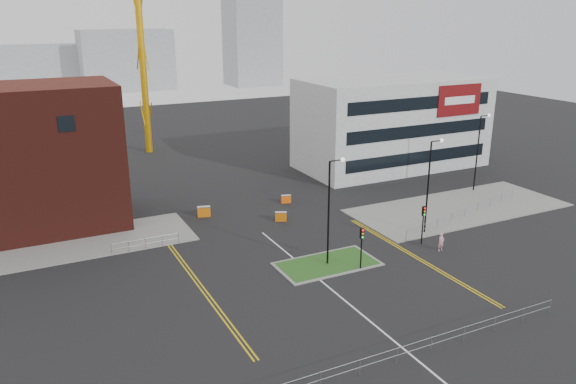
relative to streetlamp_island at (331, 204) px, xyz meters
name	(u,v)px	position (x,y,z in m)	size (l,w,h in m)	color
ground	(360,313)	(-2.22, -8.00, -5.41)	(200.00, 200.00, 0.00)	black
pavement_left	(35,251)	(-22.22, 14.00, -5.35)	(28.00, 8.00, 0.12)	slate
pavement_right	(458,208)	(19.78, 6.00, -5.35)	(24.00, 10.00, 0.12)	slate
island_kerb	(327,264)	(-0.22, 0.00, -5.37)	(8.60, 4.60, 0.08)	slate
grass_island	(327,264)	(-0.22, 0.00, -5.35)	(8.00, 4.00, 0.12)	#28551C
office_block	(392,123)	(23.79, 23.97, 0.59)	(25.00, 12.20, 12.00)	#AFB2B4
streetlamp_island	(331,204)	(0.00, 0.00, 0.00)	(1.46, 0.36, 9.18)	black
streetlamp_right_near	(430,179)	(12.00, 2.00, 0.00)	(1.46, 0.36, 9.18)	black
streetlamp_right_far	(479,146)	(26.00, 10.00, 0.00)	(1.46, 0.36, 9.18)	black
traffic_light_island	(362,241)	(1.78, -2.02, -2.85)	(0.28, 0.33, 3.65)	black
traffic_light_right	(423,218)	(9.78, -0.02, -2.85)	(0.28, 0.33, 3.65)	black
railing_front	(415,346)	(-2.22, -14.00, -4.63)	(24.05, 0.05, 1.10)	gray
railing_left	(145,242)	(-13.22, 10.00, -4.67)	(6.05, 0.05, 1.10)	gray
railing_right	(465,210)	(18.28, 3.50, -4.63)	(19.05, 5.05, 1.10)	gray
centre_line	(345,301)	(-2.22, -6.00, -5.41)	(0.15, 30.00, 0.01)	silver
yellow_left_a	(195,281)	(-11.22, 2.00, -5.41)	(0.12, 24.00, 0.01)	gold
yellow_left_b	(198,280)	(-10.92, 2.00, -5.41)	(0.12, 24.00, 0.01)	gold
yellow_right_a	(413,257)	(7.28, -2.00, -5.41)	(0.12, 20.00, 0.01)	gold
yellow_right_b	(416,256)	(7.58, -2.00, -5.41)	(0.12, 20.00, 0.01)	gold
skyline_b	(127,60)	(7.78, 122.00, 2.59)	(24.00, 12.00, 16.00)	gray
skyline_c	(252,36)	(42.78, 117.00, 8.59)	(14.00, 12.00, 28.00)	gray
skyline_d	(53,67)	(-10.22, 132.00, 0.59)	(30.00, 12.00, 12.00)	gray
pedestrian	(441,242)	(10.31, -2.00, -4.59)	(0.60, 0.40, 1.65)	pink
barrier_left	(204,211)	(-5.83, 15.85, -4.81)	(1.39, 0.74, 1.12)	#C9620B
barrier_mid	(281,216)	(0.78, 11.11, -4.88)	(1.22, 0.84, 0.98)	#C6620B
barrier_right	(286,199)	(3.78, 16.00, -4.92)	(1.13, 0.60, 0.91)	#F2570D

